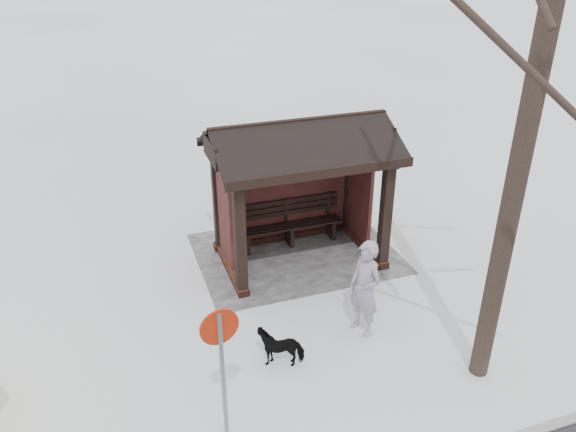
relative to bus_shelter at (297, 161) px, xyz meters
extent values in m
plane|color=white|center=(0.00, 0.16, -2.17)|extent=(120.00, 120.00, 0.00)
cube|color=gray|center=(0.00, -0.04, -2.16)|extent=(4.20, 3.20, 0.02)
cube|color=#3C1B15|center=(0.00, -0.74, -2.09)|extent=(3.30, 0.22, 0.16)
cube|color=#3C1B15|center=(-1.50, 0.16, -2.09)|extent=(0.22, 2.10, 0.16)
cube|color=#3C1B15|center=(1.50, 0.16, -2.09)|extent=(0.22, 2.10, 0.16)
cube|color=black|center=(-1.50, 1.06, -1.02)|extent=(0.20, 0.20, 2.30)
cube|color=black|center=(1.50, 1.06, -1.02)|extent=(0.20, 0.20, 2.30)
cube|color=black|center=(-1.50, -0.74, -1.02)|extent=(0.20, 0.20, 2.30)
cube|color=black|center=(1.50, -0.74, -1.02)|extent=(0.20, 0.20, 2.30)
cube|color=black|center=(0.00, -0.74, -0.94)|extent=(2.80, 0.08, 2.14)
cube|color=black|center=(-1.50, -0.16, -0.94)|extent=(0.08, 1.17, 2.14)
cube|color=black|center=(1.50, -0.16, -0.94)|extent=(0.08, 1.17, 2.14)
cube|color=black|center=(0.00, 1.06, 0.19)|extent=(3.40, 0.20, 0.18)
cube|color=black|center=(0.00, -0.74, 0.19)|extent=(3.40, 0.20, 0.18)
cylinder|color=black|center=(-1.50, 4.36, 2.11)|extent=(0.29, 0.29, 8.55)
imported|color=#988DA5|center=(-0.19, 2.83, -1.28)|extent=(0.59, 0.74, 1.77)
imported|color=black|center=(1.40, 3.08, -1.84)|extent=(0.83, 0.56, 0.64)
cylinder|color=slate|center=(2.58, 4.21, -1.15)|extent=(0.06, 0.06, 2.03)
cylinder|color=#AE240C|center=(2.58, 4.19, -0.35)|extent=(0.53, 0.11, 0.53)
cylinder|color=white|center=(2.58, 4.17, -0.35)|extent=(0.41, 0.09, 0.41)
camera|label=1|loc=(3.63, 9.83, 4.12)|focal=35.00mm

